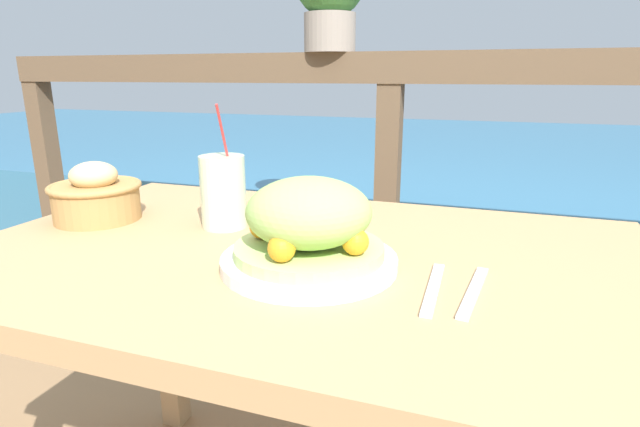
{
  "coord_description": "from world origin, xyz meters",
  "views": [
    {
      "loc": [
        0.29,
        -0.76,
        1.01
      ],
      "look_at": [
        0.02,
        0.02,
        0.78
      ],
      "focal_mm": 28.0,
      "sensor_mm": 36.0,
      "label": 1
    }
  ],
  "objects": [
    {
      "name": "bread_basket",
      "position": [
        -0.47,
        0.03,
        0.77
      ],
      "size": [
        0.18,
        0.18,
        0.12
      ],
      "color": "#AD7F47",
      "rests_on": "patio_table"
    },
    {
      "name": "knife",
      "position": [
        0.29,
        -0.09,
        0.72
      ],
      "size": [
        0.04,
        0.18,
        0.0
      ],
      "color": "silver",
      "rests_on": "patio_table"
    },
    {
      "name": "drink_glass",
      "position": [
        -0.19,
        0.07,
        0.79
      ],
      "size": [
        0.09,
        0.09,
        0.24
      ],
      "color": "beige",
      "rests_on": "patio_table"
    },
    {
      "name": "railing_fence",
      "position": [
        0.0,
        0.74,
        0.8
      ],
      "size": [
        2.8,
        0.08,
        1.07
      ],
      "color": "brown",
      "rests_on": "ground_plane"
    },
    {
      "name": "patio_table",
      "position": [
        0.0,
        0.0,
        0.62
      ],
      "size": [
        1.18,
        0.75,
        0.72
      ],
      "color": "tan",
      "rests_on": "ground_plane"
    },
    {
      "name": "fork",
      "position": [
        0.24,
        -0.1,
        0.72
      ],
      "size": [
        0.02,
        0.18,
        0.0
      ],
      "color": "silver",
      "rests_on": "patio_table"
    },
    {
      "name": "salad_plate",
      "position": [
        0.04,
        -0.08,
        0.78
      ],
      "size": [
        0.28,
        0.28,
        0.14
      ],
      "color": "silver",
      "rests_on": "patio_table"
    },
    {
      "name": "sea_backdrop",
      "position": [
        0.0,
        3.24,
        0.25
      ],
      "size": [
        12.0,
        4.0,
        0.5
      ],
      "color": "teal",
      "rests_on": "ground_plane"
    }
  ]
}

